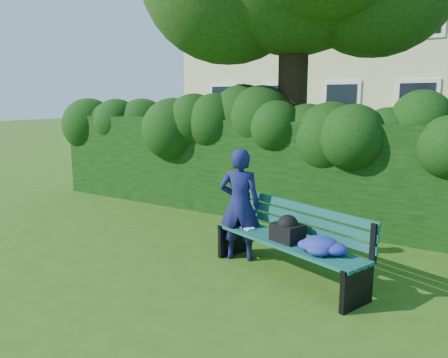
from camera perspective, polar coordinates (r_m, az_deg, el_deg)
The scene contains 4 objects.
ground at distance 6.52m, azimuth -2.87°, elevation -9.05°, with size 80.00×80.00×0.00m, color #315314.
hedge at distance 8.14m, azimuth 6.07°, elevation 1.36°, with size 10.00×1.00×1.80m.
park_bench at distance 5.36m, azimuth 9.49°, elevation -7.88°, with size 2.20×1.24×0.89m.
man_reading at distance 5.90m, azimuth 2.08°, elevation -3.35°, with size 0.56×0.37×1.53m, color #16184F.
Camera 1 is at (3.58, -5.00, 2.16)m, focal length 35.00 mm.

